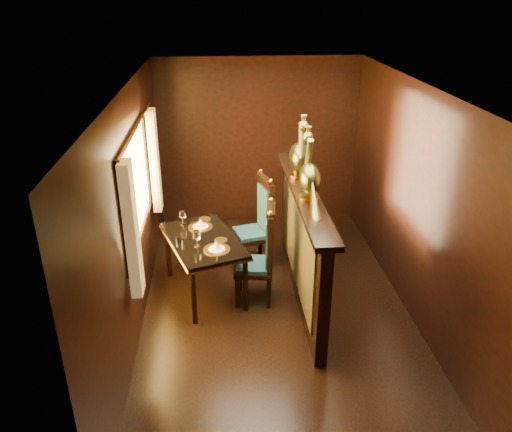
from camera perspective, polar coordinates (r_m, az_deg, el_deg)
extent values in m
plane|color=black|center=(5.86, 2.27, -10.56)|extent=(5.00, 5.00, 0.00)
cube|color=black|center=(7.57, 0.23, 8.41)|extent=(3.00, 0.04, 2.50)
cube|color=black|center=(3.16, 8.18, -18.21)|extent=(3.00, 0.04, 2.50)
cube|color=black|center=(5.28, -13.89, 0.12)|extent=(0.04, 5.00, 2.50)
cube|color=black|center=(5.61, 17.90, 1.13)|extent=(0.04, 5.00, 2.50)
cube|color=beige|center=(4.86, 2.78, 14.23)|extent=(3.00, 5.00, 0.04)
cube|color=#FFC672|center=(5.47, -13.62, 3.33)|extent=(0.01, 1.70, 1.05)
cube|color=gold|center=(4.60, -14.03, -1.63)|extent=(0.10, 0.22, 1.30)
cube|color=gold|center=(6.38, -11.53, 6.14)|extent=(0.10, 0.22, 1.30)
cylinder|color=gold|center=(5.27, -13.50, 9.90)|extent=(0.03, 2.20, 0.03)
cube|color=black|center=(5.81, 5.23, -3.43)|extent=(0.12, 2.60, 1.30)
cube|color=#393419|center=(5.78, 4.61, -3.02)|extent=(0.02, 2.20, 0.95)
cube|color=black|center=(5.52, 5.50, 2.80)|extent=(0.26, 2.70, 0.06)
cube|color=black|center=(5.83, -6.05, -2.77)|extent=(1.08, 1.38, 0.04)
cube|color=gold|center=(5.84, -6.04, -3.03)|extent=(1.11, 1.40, 0.02)
cylinder|color=black|center=(5.49, -7.13, -9.22)|extent=(0.06, 0.06, 0.67)
cylinder|color=black|center=(5.66, -1.21, -7.91)|extent=(0.06, 0.06, 0.67)
cylinder|color=black|center=(6.40, -10.00, -4.13)|extent=(0.06, 0.06, 0.67)
cylinder|color=black|center=(6.54, -4.87, -3.15)|extent=(0.06, 0.06, 0.67)
cylinder|color=gold|center=(5.56, -4.51, -3.82)|extent=(0.30, 0.30, 0.01)
cone|color=white|center=(5.54, -4.53, -3.33)|extent=(0.11, 0.11, 0.10)
cylinder|color=gold|center=(6.09, -6.35, -1.23)|extent=(0.30, 0.30, 0.01)
cone|color=white|center=(6.07, -6.38, -0.77)|extent=(0.11, 0.11, 0.10)
cylinder|color=silver|center=(5.72, -8.37, -2.92)|extent=(0.03, 0.03, 0.06)
cylinder|color=silver|center=(5.77, -9.00, -2.70)|extent=(0.03, 0.03, 0.06)
cube|color=black|center=(5.81, -0.26, -5.98)|extent=(0.49, 0.49, 0.06)
cube|color=#123C52|center=(5.78, -0.26, -5.58)|extent=(0.44, 0.44, 0.05)
cube|color=#123C52|center=(5.62, 1.66, -2.84)|extent=(0.08, 0.34, 0.56)
cube|color=black|center=(5.79, -2.15, -8.73)|extent=(0.05, 0.05, 0.39)
cube|color=black|center=(5.77, 1.45, -8.83)|extent=(0.05, 0.05, 0.39)
cube|color=black|center=(6.09, -1.86, -6.86)|extent=(0.05, 0.05, 0.39)
cube|color=black|center=(6.07, 1.54, -6.95)|extent=(0.05, 0.05, 0.39)
sphere|color=gold|center=(5.28, 1.67, 0.30)|extent=(0.07, 0.07, 0.07)
sphere|color=gold|center=(5.61, 1.76, 1.82)|extent=(0.07, 0.07, 0.07)
cube|color=black|center=(6.51, -0.53, -2.27)|extent=(0.55, 0.55, 0.06)
cube|color=#123C52|center=(6.49, -0.53, -1.89)|extent=(0.49, 0.49, 0.05)
cube|color=#123C52|center=(6.41, 1.10, 0.97)|extent=(0.12, 0.35, 0.57)
cube|color=black|center=(6.41, -1.55, -5.04)|extent=(0.05, 0.05, 0.40)
cube|color=black|center=(6.52, 1.54, -4.50)|extent=(0.05, 0.05, 0.40)
cube|color=black|center=(6.72, -2.52, -3.56)|extent=(0.05, 0.05, 0.40)
cube|color=black|center=(6.82, 0.44, -3.07)|extent=(0.05, 0.05, 0.40)
sphere|color=gold|center=(6.08, 1.74, 4.02)|extent=(0.07, 0.07, 0.07)
sphere|color=gold|center=(6.41, 0.55, 5.12)|extent=(0.07, 0.07, 0.07)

